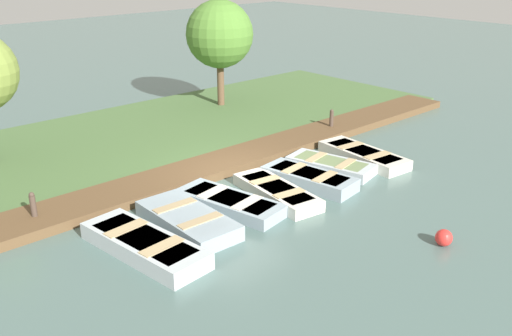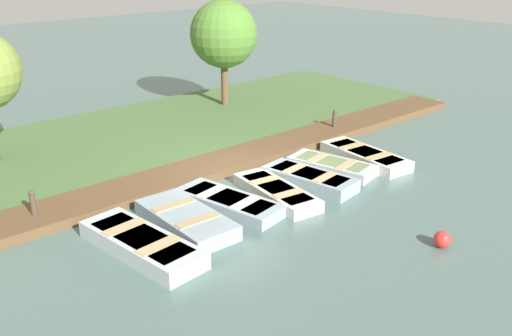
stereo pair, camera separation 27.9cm
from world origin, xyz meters
TOP-DOWN VIEW (x-y plane):
  - ground_plane at (0.00, 0.00)m, footprint 80.00×80.00m
  - shore_bank at (-5.00, 0.00)m, footprint 8.00×24.00m
  - dock_walkway at (-1.15, 0.00)m, footprint 1.55×22.98m
  - rowboat_0 at (1.77, -4.25)m, footprint 3.39×1.46m
  - rowboat_1 at (1.41, -2.81)m, footprint 2.87×1.32m
  - rowboat_2 at (1.27, -1.38)m, footprint 3.13×1.63m
  - rowboat_3 at (1.59, -0.00)m, footprint 2.99×1.36m
  - rowboat_4 at (1.58, 1.29)m, footprint 2.85×1.43m
  - rowboat_5 at (1.25, 2.60)m, footprint 2.78×1.61m
  - rowboat_6 at (1.39, 4.03)m, footprint 3.14×1.36m
  - mooring_post_near at (-1.17, -5.50)m, footprint 0.14×0.14m
  - mooring_post_far at (-1.17, 5.43)m, footprint 0.14×0.14m
  - buoy at (6.04, 0.96)m, footprint 0.39×0.39m
  - park_tree_left at (-6.37, 4.51)m, footprint 2.69×2.69m

SIDE VIEW (x-z plane):
  - ground_plane at x=0.00m, z-range 0.00..0.00m
  - shore_bank at x=-5.00m, z-range 0.00..0.20m
  - dock_walkway at x=-1.15m, z-range 0.00..0.26m
  - rowboat_5 at x=1.25m, z-range 0.00..0.33m
  - rowboat_2 at x=1.27m, z-range 0.00..0.34m
  - rowboat_3 at x=1.59m, z-range 0.00..0.34m
  - rowboat_6 at x=1.39m, z-range 0.00..0.35m
  - buoy at x=6.04m, z-range 0.00..0.39m
  - rowboat_4 at x=1.58m, z-range 0.00..0.40m
  - rowboat_1 at x=1.41m, z-range 0.00..0.41m
  - rowboat_0 at x=1.77m, z-range 0.00..0.42m
  - mooring_post_near at x=-1.17m, z-range 0.00..0.89m
  - mooring_post_far at x=-1.17m, z-range 0.00..0.89m
  - park_tree_left at x=-6.37m, z-range 0.85..5.27m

